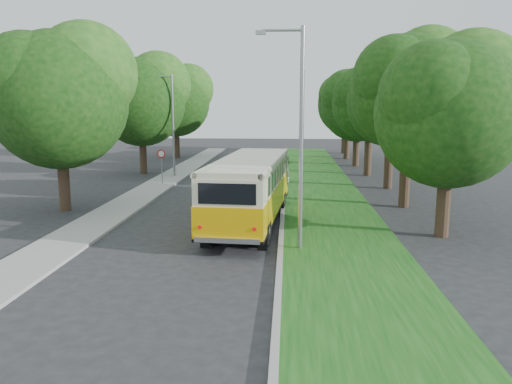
# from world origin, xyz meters

# --- Properties ---
(ground) EXTENTS (120.00, 120.00, 0.00)m
(ground) POSITION_xyz_m (0.00, 0.00, 0.00)
(ground) COLOR #252527
(ground) RESTS_ON ground
(curb) EXTENTS (0.20, 70.00, 0.15)m
(curb) POSITION_xyz_m (3.60, 5.00, 0.07)
(curb) COLOR gray
(curb) RESTS_ON ground
(grass_verge) EXTENTS (4.50, 70.00, 0.13)m
(grass_verge) POSITION_xyz_m (5.95, 5.00, 0.07)
(grass_verge) COLOR #134713
(grass_verge) RESTS_ON ground
(sidewalk) EXTENTS (2.20, 70.00, 0.12)m
(sidewalk) POSITION_xyz_m (-4.80, 5.00, 0.06)
(sidewalk) COLOR gray
(sidewalk) RESTS_ON ground
(treeline) EXTENTS (24.27, 41.91, 9.46)m
(treeline) POSITION_xyz_m (3.15, 17.99, 5.93)
(treeline) COLOR #332319
(treeline) RESTS_ON ground
(lamppost_near) EXTENTS (1.71, 0.16, 8.00)m
(lamppost_near) POSITION_xyz_m (4.21, -2.50, 4.37)
(lamppost_near) COLOR gray
(lamppost_near) RESTS_ON ground
(lamppost_far) EXTENTS (1.71, 0.16, 7.50)m
(lamppost_far) POSITION_xyz_m (-4.70, 16.00, 4.12)
(lamppost_far) COLOR gray
(lamppost_far) RESTS_ON ground
(warning_sign) EXTENTS (0.56, 0.10, 2.50)m
(warning_sign) POSITION_xyz_m (-4.50, 11.98, 1.71)
(warning_sign) COLOR gray
(warning_sign) RESTS_ON ground
(vintage_bus) EXTENTS (3.48, 10.51, 3.07)m
(vintage_bus) POSITION_xyz_m (2.15, 1.58, 1.53)
(vintage_bus) COLOR #E6AD07
(vintage_bus) RESTS_ON ground
(car_silver) EXTENTS (1.91, 4.46, 1.50)m
(car_silver) POSITION_xyz_m (2.49, 10.22, 0.75)
(car_silver) COLOR silver
(car_silver) RESTS_ON ground
(car_white) EXTENTS (1.86, 4.69, 1.52)m
(car_white) POSITION_xyz_m (3.00, 14.89, 0.76)
(car_white) COLOR silver
(car_white) RESTS_ON ground
(car_blue) EXTENTS (2.34, 4.98, 1.40)m
(car_blue) POSITION_xyz_m (1.42, 20.54, 0.70)
(car_blue) COLOR navy
(car_blue) RESTS_ON ground
(car_grey) EXTENTS (2.68, 4.83, 1.28)m
(car_grey) POSITION_xyz_m (2.64, 25.63, 0.64)
(car_grey) COLOR #5A5C62
(car_grey) RESTS_ON ground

